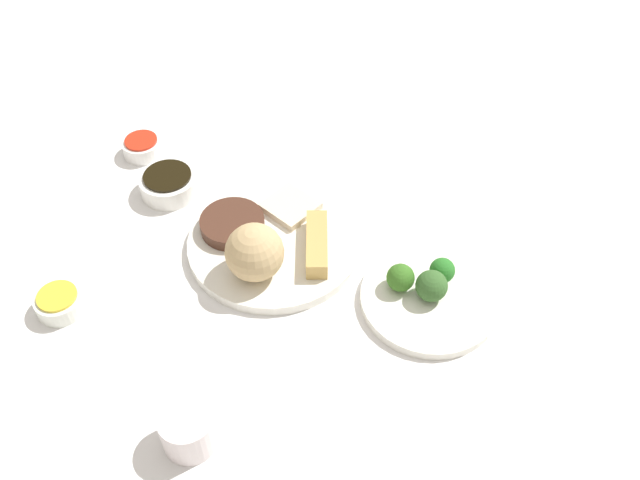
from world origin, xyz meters
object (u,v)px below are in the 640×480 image
soy_sauce_bowl (169,184)px  teacup (188,429)px  sauce_ramekin_hot_mustard (60,303)px  main_plate (275,243)px  sauce_ramekin_sweet_and_sour (143,147)px  broccoli_plate (429,299)px

soy_sauce_bowl → teacup: teacup is taller
sauce_ramekin_hot_mustard → main_plate: bearing=166.2°
sauce_ramekin_sweet_and_sour → sauce_ramekin_hot_mustard: same height
sauce_ramekin_hot_mustard → teacup: 0.28m
soy_sauce_bowl → sauce_ramekin_hot_mustard: 0.26m
sauce_ramekin_hot_mustard → broccoli_plate: bearing=145.5°
main_plate → teacup: 0.33m
teacup → sauce_ramekin_hot_mustard: bearing=-79.7°
teacup → broccoli_plate: bearing=178.4°
main_plate → soy_sauce_bowl: size_ratio=2.79×
main_plate → sauce_ramekin_sweet_and_sour: (0.06, -0.31, 0.01)m
broccoli_plate → sauce_ramekin_hot_mustard: (0.42, -0.29, 0.01)m
teacup → soy_sauce_bowl: bearing=-114.3°
main_plate → sauce_ramekin_hot_mustard: 0.31m
sauce_ramekin_hot_mustard → teacup: (-0.05, 0.28, 0.01)m
broccoli_plate → sauce_ramekin_hot_mustard: 0.51m
broccoli_plate → sauce_ramekin_sweet_and_sour: sauce_ramekin_sweet_and_sour is taller
broccoli_plate → teacup: teacup is taller
sauce_ramekin_hot_mustard → teacup: teacup is taller
main_plate → sauce_ramekin_sweet_and_sour: 0.32m
main_plate → broccoli_plate: 0.24m
sauce_ramekin_sweet_and_sour → sauce_ramekin_hot_mustard: 0.34m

